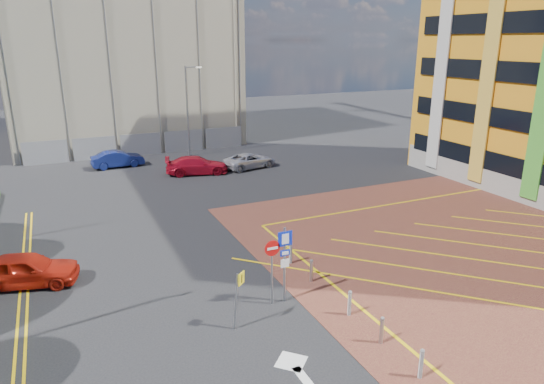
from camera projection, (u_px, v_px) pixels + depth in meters
ground at (284, 316)px, 18.61m from camera, size 140.00×140.00×0.00m
forecourt at (536, 252)px, 24.17m from camera, size 26.00×26.00×0.02m
lamp_back at (188, 108)px, 43.22m from camera, size 1.53×0.16×8.00m
sign_cluster at (280, 258)px, 19.00m from camera, size 1.17×0.12×3.20m
warning_sign at (238, 293)px, 17.42m from camera, size 0.54×0.37×2.24m
bollard_row at (359, 313)px, 17.94m from camera, size 0.14×11.14×0.90m
construction_building at (115, 31)px, 50.02m from camera, size 21.20×19.20×22.00m
construction_fence at (152, 144)px, 44.74m from camera, size 21.60×0.06×2.00m
car_red_left at (26, 270)px, 20.76m from camera, size 4.60×2.79×1.46m
car_blue_back at (118, 159)px, 40.25m from camera, size 4.28×1.71×1.38m
car_red_back at (197, 165)px, 38.20m from camera, size 5.16×3.00×1.41m
car_silver_back at (250, 160)px, 40.05m from camera, size 4.78×2.91×1.24m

